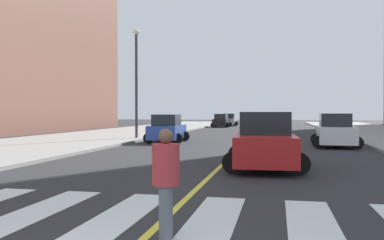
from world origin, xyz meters
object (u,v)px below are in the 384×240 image
car_green_nearest (274,125)px  street_lamp (136,74)px  car_red_second (265,142)px  pedestrian_crossing (166,179)px  car_black_sixth (221,121)px  car_blue_third (167,129)px  car_white_fifth (335,131)px  car_silver_fourth (229,120)px

car_green_nearest → street_lamp: (-9.95, -5.51, 3.90)m
car_red_second → car_green_nearest: bearing=-93.0°
pedestrian_crossing → car_black_sixth: bearing=178.4°
street_lamp → car_green_nearest: bearing=29.0°
car_green_nearest → car_blue_third: (-7.02, -7.57, -0.07)m
car_white_fifth → street_lamp: bearing=-12.8°
pedestrian_crossing → street_lamp: size_ratio=0.22×
car_silver_fourth → pedestrian_crossing: bearing=-85.7°
car_silver_fourth → car_black_sixth: size_ratio=1.00×
car_green_nearest → car_black_sixth: (-7.25, 21.53, -0.10)m
car_blue_third → pedestrian_crossing: car_blue_third is taller
car_green_nearest → car_white_fifth: car_green_nearest is taller
car_black_sixth → pedestrian_crossing: size_ratio=2.37×
car_blue_third → car_silver_fourth: bearing=87.0°
car_silver_fourth → car_blue_third: bearing=-91.6°
car_silver_fourth → street_lamp: 33.13m
car_blue_third → pedestrian_crossing: size_ratio=2.44×
car_black_sixth → street_lamp: (-2.70, -27.05, 4.00)m
car_white_fifth → car_red_second: bearing=72.2°
car_blue_third → car_black_sixth: size_ratio=1.03×
car_silver_fourth → street_lamp: size_ratio=0.52×
car_red_second → car_black_sixth: 41.61m
car_green_nearest → car_blue_third: bearing=46.6°
street_lamp → car_blue_third: bearing=-35.1°
pedestrian_crossing → street_lamp: bearing=-167.7°
car_blue_third → car_white_fifth: size_ratio=0.97×
car_black_sixth → street_lamp: bearing=-93.0°
car_red_second → pedestrian_crossing: bearing=79.1°
car_green_nearest → car_black_sixth: car_green_nearest is taller
car_green_nearest → car_red_second: size_ratio=0.98×
car_green_nearest → pedestrian_crossing: 28.28m
car_blue_third → car_black_sixth: 29.11m
pedestrian_crossing → car_silver_fourth: bearing=177.3°
car_black_sixth → car_blue_third: bearing=-86.9°
car_silver_fourth → car_black_sixth: (-0.40, -5.70, -0.01)m
car_red_second → car_black_sixth: bearing=-82.8°
car_blue_third → street_lamp: 5.35m
car_blue_third → car_white_fifth: bearing=-11.4°
car_blue_third → pedestrian_crossing: (5.62, -20.67, 0.09)m
car_blue_third → car_silver_fourth: 34.80m
car_green_nearest → street_lamp: bearing=28.5°
car_white_fifth → pedestrian_crossing: bearing=77.6°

